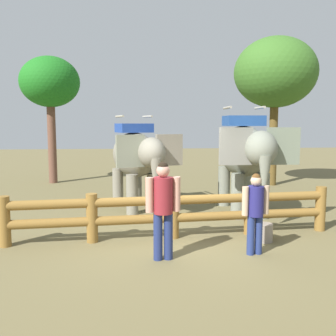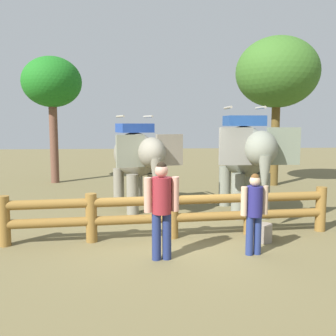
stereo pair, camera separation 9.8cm
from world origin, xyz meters
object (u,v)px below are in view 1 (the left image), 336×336
tourist_man_in_blue (163,204)px  tree_back_center (50,84)px  elephant_center (245,154)px  tree_far_left (275,73)px  feed_bucket (263,232)px  tourist_woman_in_black (255,208)px  elephant_near_left (136,157)px  log_fence (174,211)px

tourist_man_in_blue → tree_back_center: tree_back_center is taller
elephant_center → tourist_man_in_blue: elephant_center is taller
tourist_man_in_blue → tree_far_left: bearing=57.9°
tourist_man_in_blue → feed_bucket: size_ratio=4.68×
elephant_center → tourist_woman_in_black: 3.49m
elephant_center → tree_far_left: (2.57, 4.70, 2.82)m
elephant_center → tree_far_left: 6.06m
tree_back_center → tourist_woman_in_black: bearing=-58.5°
tourist_man_in_blue → tree_far_left: tree_far_left is taller
tourist_woman_in_black → tree_far_left: tree_far_left is taller
elephant_center → tree_back_center: size_ratio=0.66×
tree_far_left → elephant_center: bearing=-118.7°
feed_bucket → tree_back_center: bearing=125.8°
elephant_near_left → tree_back_center: (-3.52, 5.31, 2.61)m
elephant_center → elephant_near_left: bearing=165.6°
feed_bucket → elephant_center: bearing=83.0°
tree_far_left → tree_back_center: bearing=171.4°
elephant_near_left → elephant_center: 3.11m
tourist_man_in_blue → tourist_woman_in_black: bearing=4.1°
tourist_woman_in_black → tourist_man_in_blue: 1.80m
elephant_near_left → tree_far_left: bearing=35.1°
tree_back_center → tree_far_left: bearing=-8.6°
elephant_near_left → feed_bucket: (2.70, -3.32, -1.36)m
log_fence → tree_far_left: size_ratio=1.23×
log_fence → feed_bucket: bearing=-12.1°
log_fence → feed_bucket: (1.91, -0.41, -0.41)m
elephant_center → log_fence: bearing=-136.1°
tree_far_left → tourist_man_in_blue: bearing=-122.1°
elephant_center → tourist_man_in_blue: (-2.55, -3.45, -0.62)m
tourist_woman_in_black → tourist_man_in_blue: (-1.79, -0.13, 0.15)m
elephant_center → tree_back_center: tree_back_center is taller
tree_back_center → log_fence: bearing=-62.3°
elephant_center → feed_bucket: size_ratio=8.86×
log_fence → elephant_near_left: (-0.79, 2.91, 0.94)m
elephant_near_left → elephant_center: size_ratio=0.95×
log_fence → elephant_center: bearing=43.9°
tree_back_center → elephant_near_left: bearing=-56.4°
log_fence → tree_back_center: size_ratio=1.38×
elephant_center → feed_bucket: (-0.31, -2.55, -1.49)m
log_fence → tree_back_center: 9.94m
tourist_woman_in_black → tourist_man_in_blue: size_ratio=0.86×
log_fence → elephant_center: 3.26m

